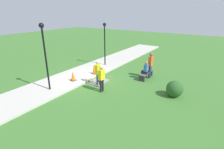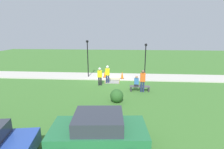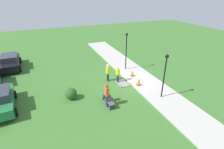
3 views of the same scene
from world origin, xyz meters
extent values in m
plane|color=#3D702D|center=(0.00, 0.00, 0.00)|extent=(60.00, 60.00, 0.00)
cube|color=#BCB7AD|center=(0.00, -1.43, 0.05)|extent=(28.00, 2.86, 0.10)
cube|color=gray|center=(-0.14, 0.61, 0.03)|extent=(1.36, 0.93, 0.06)
cube|color=tan|center=(-0.82, 0.15, 0.16)|extent=(0.05, 0.05, 0.32)
cube|color=tan|center=(0.54, 0.15, 0.16)|extent=(0.05, 0.05, 0.32)
cube|color=tan|center=(-0.82, 1.08, 0.16)|extent=(0.05, 0.05, 0.32)
cube|color=tan|center=(0.54, 1.08, 0.16)|extent=(0.05, 0.05, 0.32)
cube|color=yellow|center=(-0.14, 0.15, 0.24)|extent=(1.36, 0.00, 0.04)
cube|color=black|center=(-1.07, -0.53, 0.11)|extent=(0.34, 0.34, 0.02)
cone|color=orange|center=(-1.07, -0.53, 0.48)|extent=(0.29, 0.29, 0.72)
cube|color=black|center=(0.79, -0.90, 0.11)|extent=(0.34, 0.34, 0.02)
cone|color=orange|center=(0.79, -0.90, 0.44)|extent=(0.29, 0.29, 0.63)
cube|color=#2D2D33|center=(-3.33, 2.99, 0.19)|extent=(0.12, 0.40, 0.39)
cube|color=#2D2D33|center=(-1.87, 2.99, 0.19)|extent=(0.12, 0.40, 0.39)
cube|color=#4C4C51|center=(-2.60, 2.99, 0.42)|extent=(1.66, 0.44, 0.06)
cube|color=black|center=(-2.30, 2.99, 0.54)|extent=(0.34, 0.44, 0.18)
cube|color=#336BAD|center=(-2.30, 3.07, 0.88)|extent=(0.36, 0.20, 0.50)
sphere|color=#A37A5B|center=(-2.30, 3.07, 1.23)|extent=(0.21, 0.21, 0.21)
cylinder|color=black|center=(0.85, 1.64, 0.39)|extent=(0.14, 0.14, 0.78)
cylinder|color=black|center=(1.03, 1.64, 0.39)|extent=(0.14, 0.14, 0.78)
cube|color=yellow|center=(0.94, 1.64, 1.09)|extent=(0.40, 0.22, 0.62)
sphere|color=#A37A5B|center=(0.94, 1.64, 1.50)|extent=(0.21, 0.21, 0.21)
sphere|color=white|center=(0.94, 1.64, 1.56)|extent=(0.24, 0.24, 0.24)
cylinder|color=navy|center=(0.22, 0.90, 0.40)|extent=(0.14, 0.14, 0.80)
cylinder|color=navy|center=(0.40, 0.90, 0.40)|extent=(0.14, 0.14, 0.80)
cube|color=yellow|center=(0.31, 0.90, 1.11)|extent=(0.40, 0.22, 0.63)
sphere|color=tan|center=(0.31, 0.90, 1.53)|extent=(0.22, 0.22, 0.22)
sphere|color=white|center=(0.31, 0.90, 1.59)|extent=(0.25, 0.25, 0.25)
cylinder|color=navy|center=(-2.88, 3.18, 0.45)|extent=(0.14, 0.14, 0.90)
cylinder|color=navy|center=(-2.70, 3.18, 0.45)|extent=(0.14, 0.14, 0.90)
cube|color=#E55B1E|center=(-2.79, 3.18, 1.25)|extent=(0.40, 0.22, 0.71)
sphere|color=brown|center=(-2.79, 3.18, 1.73)|extent=(0.24, 0.24, 0.24)
cylinder|color=black|center=(2.59, -1.06, 1.93)|extent=(0.10, 0.10, 3.65)
sphere|color=black|center=(2.59, -1.06, 3.85)|extent=(0.28, 0.28, 0.28)
cylinder|color=black|center=(-3.43, -1.23, 1.76)|extent=(0.10, 0.10, 3.32)
sphere|color=black|center=(-3.43, -1.23, 3.52)|extent=(0.28, 0.28, 0.28)
cylinder|color=black|center=(3.00, 10.71, 0.30)|extent=(0.64, 0.34, 0.61)
cube|color=#236B3D|center=(-0.27, 10.45, 0.65)|extent=(4.18, 2.32, 0.68)
cube|color=#2D333D|center=(-0.27, 10.45, 1.27)|extent=(2.16, 1.91, 0.58)
cylinder|color=black|center=(1.05, 9.57, 0.31)|extent=(0.63, 0.29, 0.61)
cylinder|color=black|center=(-1.44, 9.36, 0.31)|extent=(0.63, 0.29, 0.61)
sphere|color=#285623|center=(-0.79, 5.44, 0.47)|extent=(0.94, 0.94, 0.94)
camera|label=1|loc=(8.58, 7.39, 4.61)|focal=28.00mm
camera|label=2|loc=(-1.33, 16.96, 4.89)|focal=28.00mm
camera|label=3|loc=(-12.83, 6.97, 7.77)|focal=28.00mm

